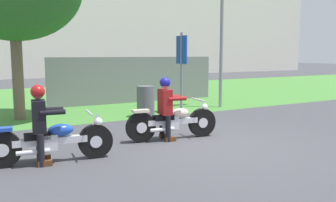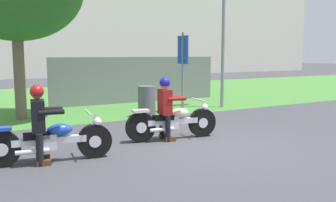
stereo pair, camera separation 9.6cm
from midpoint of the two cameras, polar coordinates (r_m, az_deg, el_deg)
name	(u,v)px [view 1 (the left image)]	position (r m, az deg, el deg)	size (l,w,h in m)	color
ground	(212,146)	(7.77, 6.49, -6.96)	(120.00, 120.00, 0.00)	#424247
grass_verge	(79,98)	(16.42, -13.95, 0.46)	(60.00, 12.00, 0.01)	#478438
motorcycle_lead	(173,122)	(8.21, 0.41, -3.27)	(2.15, 0.66, 0.89)	black
rider_lead	(166,104)	(8.09, -0.69, -0.39)	(0.59, 0.51, 1.41)	black
motorcycle_follow	(51,141)	(6.80, -18.19, -5.99)	(2.20, 0.66, 0.87)	black
rider_follow	(40,118)	(6.71, -19.78, -2.52)	(0.59, 0.51, 1.40)	black
streetlight_pole	(225,8)	(13.42, 8.65, 14.13)	(0.96, 0.20, 5.61)	gray
trash_can	(146,101)	(11.16, -3.77, -0.07)	(0.54, 0.54, 0.95)	#595E5B
sign_banner	(182,60)	(11.85, 1.90, 6.43)	(0.08, 0.60, 2.60)	gray
fence_segment	(137,80)	(14.54, -5.11, 3.33)	(7.00, 0.06, 1.80)	slate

